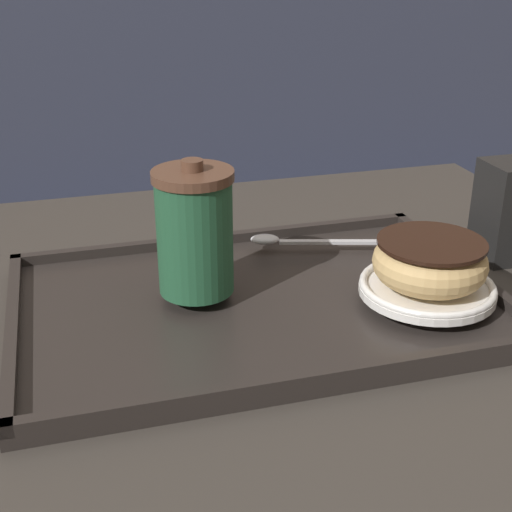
# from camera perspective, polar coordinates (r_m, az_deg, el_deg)

# --- Properties ---
(booth_bench) EXTENTS (1.50, 0.44, 1.00)m
(booth_bench) POSITION_cam_1_polar(r_m,az_deg,el_deg) (1.75, 1.81, -1.94)
(booth_bench) COLOR #33384C
(booth_bench) RESTS_ON ground_plane
(cafe_table) EXTENTS (0.91, 0.89, 0.72)m
(cafe_table) POSITION_cam_1_polar(r_m,az_deg,el_deg) (0.86, 2.35, -15.18)
(cafe_table) COLOR #38332D
(cafe_table) RESTS_ON ground_plane
(serving_tray) EXTENTS (0.51, 0.34, 0.02)m
(serving_tray) POSITION_cam_1_polar(r_m,az_deg,el_deg) (0.76, 0.00, -3.90)
(serving_tray) COLOR #282321
(serving_tray) RESTS_ON cafe_table
(coffee_cup_front) EXTENTS (0.08, 0.08, 0.14)m
(coffee_cup_front) POSITION_cam_1_polar(r_m,az_deg,el_deg) (0.73, -4.93, 2.00)
(coffee_cup_front) COLOR #235638
(coffee_cup_front) RESTS_ON serving_tray
(plate_with_chocolate_donut) EXTENTS (0.14, 0.14, 0.01)m
(plate_with_chocolate_donut) POSITION_cam_1_polar(r_m,az_deg,el_deg) (0.76, 13.52, -2.47)
(plate_with_chocolate_donut) COLOR white
(plate_with_chocolate_donut) RESTS_ON serving_tray
(donut_chocolate_glazed) EXTENTS (0.12, 0.12, 0.05)m
(donut_chocolate_glazed) POSITION_cam_1_polar(r_m,az_deg,el_deg) (0.75, 13.74, -0.41)
(donut_chocolate_glazed) COLOR #DBB270
(donut_chocolate_glazed) RESTS_ON plate_with_chocolate_donut
(spoon) EXTENTS (0.16, 0.06, 0.01)m
(spoon) POSITION_cam_1_polar(r_m,az_deg,el_deg) (0.87, 2.47, 1.28)
(spoon) COLOR silver
(spoon) RESTS_ON serving_tray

